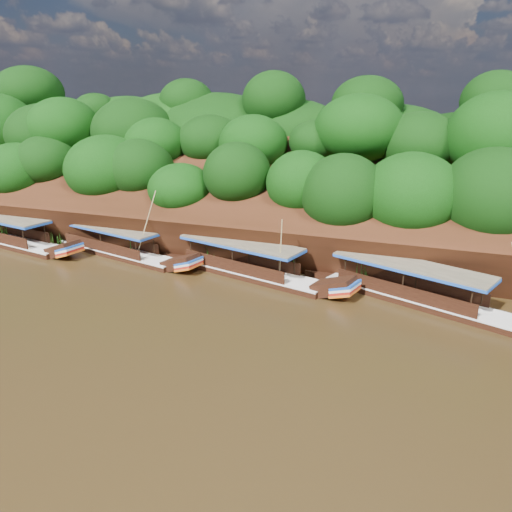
{
  "coord_description": "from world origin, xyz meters",
  "views": [
    {
      "loc": [
        11.12,
        -25.97,
        13.7
      ],
      "look_at": [
        -1.01,
        7.0,
        2.05
      ],
      "focal_mm": 35.0,
      "sensor_mm": 36.0,
      "label": 1
    }
  ],
  "objects": [
    {
      "name": "ground",
      "position": [
        0.0,
        0.0,
        0.0
      ],
      "size": [
        160.0,
        160.0,
        0.0
      ],
      "primitive_type": "plane",
      "color": "black",
      "rests_on": "ground"
    },
    {
      "name": "riverbank",
      "position": [
        -0.01,
        22.73,
        1.89
      ],
      "size": [
        120.0,
        30.06,
        19.4
      ],
      "color": "black",
      "rests_on": "ground"
    },
    {
      "name": "boat_0",
      "position": [
        11.59,
        6.74,
        0.59
      ],
      "size": [
        15.86,
        7.86,
        6.26
      ],
      "rotation": [
        0.0,
        0.0,
        -0.37
      ],
      "color": "black",
      "rests_on": "ground"
    },
    {
      "name": "boat_1",
      "position": [
        -1.16,
        7.79,
        0.6
      ],
      "size": [
        15.4,
        5.99,
        5.72
      ],
      "rotation": [
        0.0,
        0.0,
        -0.26
      ],
      "color": "black",
      "rests_on": "ground"
    },
    {
      "name": "boat_2",
      "position": [
        -13.9,
        8.71,
        0.56
      ],
      "size": [
        15.78,
        5.71,
        6.62
      ],
      "rotation": [
        0.0,
        0.0,
        -0.24
      ],
      "color": "black",
      "rests_on": "ground"
    },
    {
      "name": "boat_3",
      "position": [
        -24.72,
        7.81,
        0.6
      ],
      "size": [
        15.09,
        4.95,
        3.17
      ],
      "rotation": [
        0.0,
        0.0,
        -0.19
      ],
      "color": "black",
      "rests_on": "ground"
    },
    {
      "name": "reeds",
      "position": [
        -3.24,
        9.39,
        0.91
      ],
      "size": [
        49.01,
        2.37,
        1.94
      ],
      "color": "#316F1B",
      "rests_on": "ground"
    }
  ]
}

